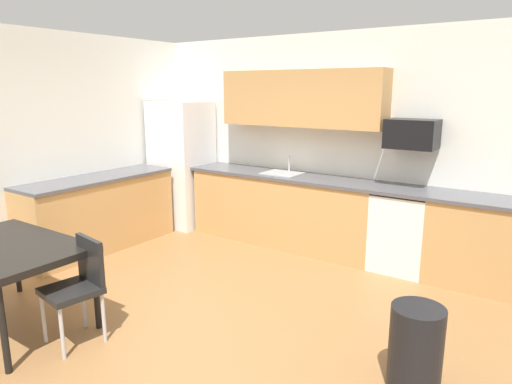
{
  "coord_description": "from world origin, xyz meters",
  "views": [
    {
      "loc": [
        2.55,
        -2.71,
        2.02
      ],
      "look_at": [
        0.0,
        1.0,
        1.0
      ],
      "focal_mm": 32.07,
      "sensor_mm": 36.0,
      "label": 1
    }
  ],
  "objects": [
    {
      "name": "ground_plane",
      "position": [
        0.0,
        0.0,
        0.0
      ],
      "size": [
        12.0,
        12.0,
        0.0
      ],
      "primitive_type": "plane",
      "color": "olive"
    },
    {
      "name": "wall_back",
      "position": [
        0.0,
        2.65,
        1.35
      ],
      "size": [
        5.8,
        0.1,
        2.7
      ],
      "primitive_type": "cube",
      "color": "silver",
      "rests_on": "ground"
    },
    {
      "name": "wall_left",
      "position": [
        -2.65,
        0.0,
        1.35
      ],
      "size": [
        0.1,
        5.8,
        2.7
      ],
      "primitive_type": "cube",
      "color": "silver",
      "rests_on": "ground"
    },
    {
      "name": "cabinet_run_back",
      "position": [
        -0.47,
        2.3,
        0.45
      ],
      "size": [
        2.56,
        0.6,
        0.9
      ],
      "primitive_type": "cube",
      "color": "tan",
      "rests_on": "ground"
    },
    {
      "name": "cabinet_run_back_right",
      "position": [
        1.91,
        2.3,
        0.45
      ],
      "size": [
        0.99,
        0.6,
        0.9
      ],
      "primitive_type": "cube",
      "color": "tan",
      "rests_on": "ground"
    },
    {
      "name": "cabinet_run_left",
      "position": [
        -2.3,
        0.8,
        0.45
      ],
      "size": [
        0.6,
        2.0,
        0.9
      ],
      "primitive_type": "cube",
      "color": "tan",
      "rests_on": "ground"
    },
    {
      "name": "countertop_back",
      "position": [
        0.0,
        2.3,
        0.92
      ],
      "size": [
        4.8,
        0.64,
        0.04
      ],
      "primitive_type": "cube",
      "color": "#4C4C51",
      "rests_on": "cabinet_run_back"
    },
    {
      "name": "countertop_left",
      "position": [
        -2.3,
        0.8,
        0.92
      ],
      "size": [
        0.64,
        2.0,
        0.04
      ],
      "primitive_type": "cube",
      "color": "#4C4C51",
      "rests_on": "cabinet_run_left"
    },
    {
      "name": "upper_cabinets_back",
      "position": [
        -0.3,
        2.43,
        1.9
      ],
      "size": [
        2.2,
        0.34,
        0.7
      ],
      "primitive_type": "cube",
      "color": "tan"
    },
    {
      "name": "refrigerator",
      "position": [
        -2.18,
        2.22,
        0.92
      ],
      "size": [
        0.76,
        0.7,
        1.84
      ],
      "primitive_type": "cube",
      "color": "white",
      "rests_on": "ground"
    },
    {
      "name": "oven_range",
      "position": [
        1.11,
        2.3,
        0.46
      ],
      "size": [
        0.6,
        0.6,
        0.91
      ],
      "color": "white",
      "rests_on": "ground"
    },
    {
      "name": "microwave",
      "position": [
        1.11,
        2.4,
        1.54
      ],
      "size": [
        0.54,
        0.36,
        0.32
      ],
      "primitive_type": "cube",
      "color": "black"
    },
    {
      "name": "sink_basin",
      "position": [
        -0.48,
        2.3,
        0.88
      ],
      "size": [
        0.48,
        0.4,
        0.14
      ],
      "primitive_type": "cube",
      "color": "#A5A8AD",
      "rests_on": "countertop_back"
    },
    {
      "name": "sink_faucet",
      "position": [
        -0.48,
        2.48,
        1.04
      ],
      "size": [
        0.02,
        0.02,
        0.24
      ],
      "primitive_type": "cylinder",
      "color": "#B2B5BA",
      "rests_on": "countertop_back"
    },
    {
      "name": "dining_table",
      "position": [
        -1.25,
        -0.91,
        0.68
      ],
      "size": [
        1.4,
        0.9,
        0.74
      ],
      "color": "black",
      "rests_on": "ground"
    },
    {
      "name": "chair_near_table",
      "position": [
        -0.56,
        -0.7,
        0.5
      ],
      "size": [
        0.46,
        0.46,
        0.85
      ],
      "color": "black",
      "rests_on": "ground"
    },
    {
      "name": "trash_bin",
      "position": [
        1.87,
        0.2,
        0.3
      ],
      "size": [
        0.36,
        0.36,
        0.6
      ],
      "primitive_type": "cylinder",
      "color": "black",
      "rests_on": "ground"
    }
  ]
}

